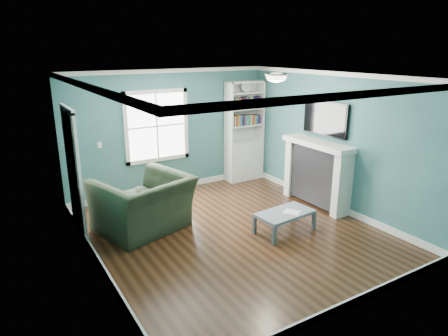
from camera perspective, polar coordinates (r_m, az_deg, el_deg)
floor at (r=6.90m, az=1.27°, el=-9.07°), size 5.00×5.00×0.00m
room_walls at (r=6.37m, az=1.36°, el=3.83°), size 5.00×5.00×5.00m
trim at (r=6.45m, az=1.34°, el=0.85°), size 4.50×5.00×2.60m
window at (r=8.44m, az=-9.58°, el=5.92°), size 1.40×0.06×1.50m
bookshelf at (r=9.34m, az=2.88°, el=3.87°), size 0.90×0.35×2.31m
fireplace at (r=8.03m, az=13.12°, el=-0.84°), size 0.44×1.58×1.30m
tv at (r=7.87m, az=14.28°, el=6.89°), size 0.06×1.10×0.65m
door at (r=6.99m, az=-20.74°, el=-0.40°), size 0.12×0.98×2.17m
ceiling_fixture at (r=6.83m, az=7.49°, el=12.79°), size 0.38×0.38×0.15m
light_switch at (r=8.13m, az=-17.35°, el=3.17°), size 0.08×0.01×0.12m
recliner at (r=6.86m, az=-11.49°, el=-3.86°), size 1.65×1.31×1.26m
coffee_table at (r=6.86m, az=8.70°, el=-6.58°), size 1.02×0.62×0.36m
paper_sheet at (r=6.85m, az=9.68°, el=-6.21°), size 0.32×0.34×0.00m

